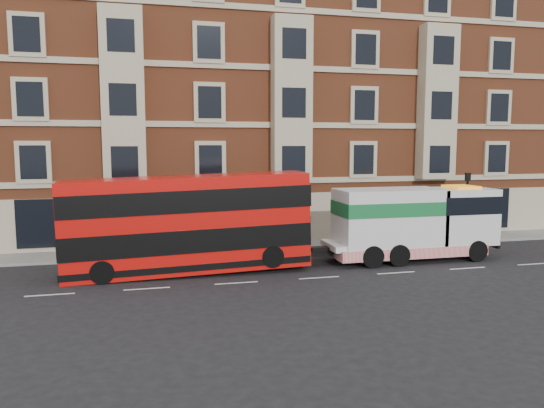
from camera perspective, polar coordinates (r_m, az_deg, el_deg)
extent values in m
plane|color=black|center=(25.56, 5.09, -7.91)|extent=(120.00, 120.00, 0.00)
cube|color=slate|center=(32.55, 0.81, -4.58)|extent=(90.00, 3.00, 0.15)
cube|color=brown|center=(39.42, -1.25, 10.40)|extent=(45.00, 12.00, 18.00)
cylinder|color=black|center=(29.97, -9.72, -1.63)|extent=(0.14, 0.14, 4.00)
cube|color=black|center=(29.75, -9.80, 2.38)|extent=(0.35, 0.15, 0.50)
cylinder|color=black|center=(36.01, 20.19, -0.57)|extent=(0.14, 0.14, 4.00)
cube|color=black|center=(35.82, 20.32, 2.77)|extent=(0.35, 0.15, 0.50)
cube|color=red|center=(26.27, -9.06, -2.07)|extent=(11.76, 2.63, 4.62)
cube|color=black|center=(26.38, -9.03, -3.54)|extent=(11.80, 2.69, 1.10)
cube|color=black|center=(26.11, -9.11, 0.55)|extent=(11.80, 2.69, 1.05)
cylinder|color=black|center=(25.45, -17.81, -7.00)|extent=(1.09, 0.34, 1.09)
cylinder|color=black|center=(27.76, -17.47, -5.86)|extent=(1.09, 0.34, 1.09)
cylinder|color=black|center=(26.03, 0.06, -5.67)|extent=(1.09, 0.34, 1.09)
cylinder|color=black|center=(28.30, -1.09, -4.67)|extent=(1.09, 0.34, 1.09)
cube|color=silver|center=(29.97, 14.57, -3.98)|extent=(9.45, 2.42, 0.32)
cube|color=silver|center=(31.31, 19.56, -1.17)|extent=(3.36, 2.63, 3.05)
cube|color=silver|center=(29.17, 12.47, -1.39)|extent=(5.67, 2.63, 3.05)
cube|color=#166631|center=(29.10, 12.50, -0.36)|extent=(5.72, 2.67, 0.74)
cube|color=red|center=(29.94, 14.20, -4.70)|extent=(8.40, 2.69, 0.58)
cylinder|color=black|center=(30.80, 21.14, -4.73)|extent=(1.16, 0.37, 1.16)
cylinder|color=black|center=(32.74, 18.76, -3.98)|extent=(1.16, 0.37, 1.16)
cylinder|color=black|center=(28.44, 13.44, -5.38)|extent=(1.16, 0.42, 1.16)
cylinder|color=black|center=(30.52, 11.40, -4.51)|extent=(1.16, 0.42, 1.16)
cylinder|color=black|center=(27.81, 10.73, -5.59)|extent=(1.16, 0.42, 1.16)
cylinder|color=black|center=(29.93, 8.84, -4.68)|extent=(1.16, 0.42, 1.16)
imported|color=#1A1933|center=(30.04, -15.37, -3.80)|extent=(0.77, 0.60, 1.88)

